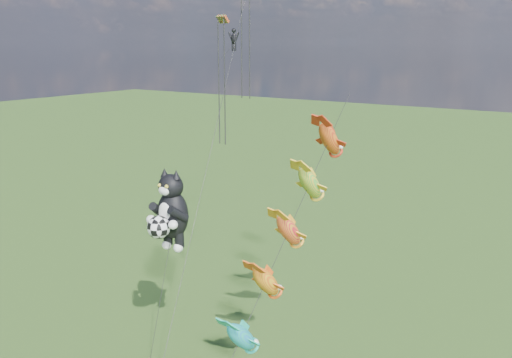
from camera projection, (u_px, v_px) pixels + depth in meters
The scene contains 4 objects.
ground at pixel (110, 328), 39.81m from camera, with size 300.00×300.00×0.00m, color #1A3B0E.
cat_kite_rig at pixel (170, 211), 35.72m from camera, with size 2.43×4.13×11.79m.
fish_windsock_rig at pixel (289, 231), 31.67m from camera, with size 1.32×15.96×16.37m.
parafoil_rig at pixel (233, 42), 38.63m from camera, with size 5.81×16.85×24.84m.
Camera 1 is at (28.70, -24.45, 19.41)m, focal length 40.00 mm.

